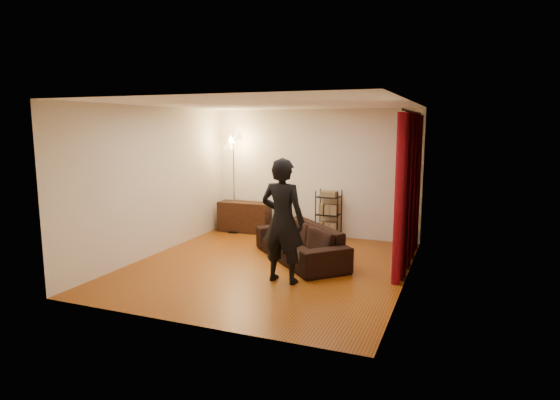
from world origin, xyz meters
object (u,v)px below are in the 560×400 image
at_px(floor_lamp, 234,184).
at_px(wire_shelf, 328,215).
at_px(person, 283,221).
at_px(media_cabinet, 244,217).
at_px(sofa, 300,243).
at_px(storage_boxes, 283,216).

bearing_deg(floor_lamp, wire_shelf, 4.84).
bearing_deg(person, media_cabinet, -50.32).
bearing_deg(wire_shelf, person, -107.06).
bearing_deg(wire_shelf, media_cabinet, 162.43).
distance_m(sofa, storage_boxes, 2.04).
bearing_deg(sofa, media_cabinet, -176.38).
xyz_separation_m(media_cabinet, floor_lamp, (-0.19, -0.13, 0.75)).
xyz_separation_m(sofa, media_cabinet, (-1.91, 1.68, 0.02)).
bearing_deg(media_cabinet, person, -56.59).
bearing_deg(wire_shelf, sofa, -109.74).
distance_m(person, storage_boxes, 3.19).
height_order(storage_boxes, wire_shelf, wire_shelf).
height_order(sofa, media_cabinet, media_cabinet).
xyz_separation_m(storage_boxes, floor_lamp, (-1.08, -0.21, 0.68)).
relative_size(person, storage_boxes, 2.33).
distance_m(sofa, wire_shelf, 1.75).
relative_size(storage_boxes, wire_shelf, 0.79).
distance_m(sofa, media_cabinet, 2.54).
distance_m(person, media_cabinet, 3.55).
relative_size(sofa, wire_shelf, 2.11).
height_order(sofa, wire_shelf, wire_shelf).
xyz_separation_m(wire_shelf, floor_lamp, (-2.12, -0.18, 0.58)).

